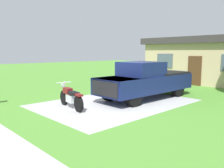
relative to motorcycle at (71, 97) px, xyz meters
The scene contains 5 objects.
ground_plane 2.26m from the motorcycle, 74.26° to the left, with size 80.00×80.00×0.00m, color #508E31.
driveway_pad 2.26m from the motorcycle, 74.26° to the left, with size 5.05×7.18×0.01m, color #B0B0B0.
motorcycle is the anchor object (origin of this frame).
pickup_truck 4.17m from the motorcycle, 77.48° to the left, with size 2.13×5.67×1.90m.
neighbor_house 12.89m from the motorcycle, 88.56° to the left, with size 9.60×5.60×3.50m.
Camera 1 is at (7.71, -7.61, 2.40)m, focal length 37.48 mm.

